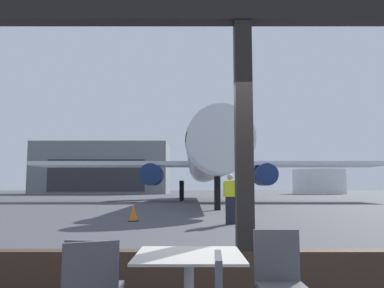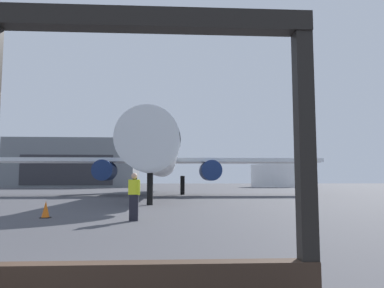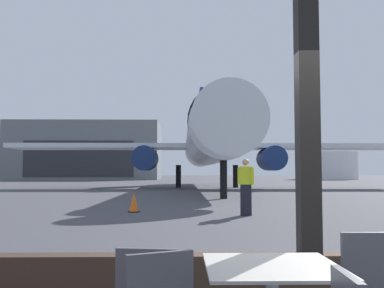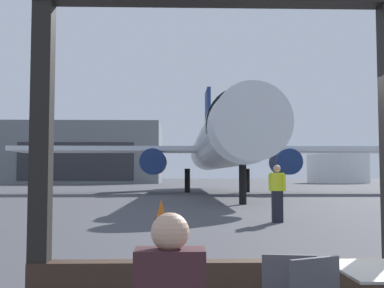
{
  "view_description": "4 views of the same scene",
  "coord_description": "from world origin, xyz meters",
  "px_view_note": "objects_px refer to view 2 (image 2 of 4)",
  "views": [
    {
      "loc": [
        -0.61,
        -4.64,
        1.28
      ],
      "look_at": [
        -0.61,
        18.68,
        3.8
      ],
      "focal_mm": 37.46,
      "sensor_mm": 36.0,
      "label": 1
    },
    {
      "loc": [
        2.1,
        -4.26,
        1.49
      ],
      "look_at": [
        3.16,
        14.83,
        3.35
      ],
      "focal_mm": 34.58,
      "sensor_mm": 36.0,
      "label": 2
    },
    {
      "loc": [
        -1.2,
        -4.27,
        1.35
      ],
      "look_at": [
        -0.77,
        16.99,
        2.66
      ],
      "focal_mm": 41.86,
      "sensor_mm": 36.0,
      "label": 3
    },
    {
      "loc": [
        -2.25,
        -4.95,
        1.46
      ],
      "look_at": [
        -1.77,
        12.53,
        2.57
      ],
      "focal_mm": 44.59,
      "sensor_mm": 36.0,
      "label": 4
    }
  ],
  "objects_px": {
    "airplane": "(158,157)",
    "ground_crew_worker": "(134,196)",
    "traffic_cone": "(46,210)",
    "fuel_storage_tank": "(275,176)",
    "distant_hangar": "(76,164)"
  },
  "relations": [
    {
      "from": "airplane",
      "to": "ground_crew_worker",
      "type": "xyz_separation_m",
      "value": [
        -0.09,
        -21.5,
        -2.75
      ]
    },
    {
      "from": "airplane",
      "to": "traffic_cone",
      "type": "xyz_separation_m",
      "value": [
        -3.65,
        -20.25,
        -3.33
      ]
    },
    {
      "from": "fuel_storage_tank",
      "to": "ground_crew_worker",
      "type": "bearing_deg",
      "value": -110.13
    },
    {
      "from": "airplane",
      "to": "fuel_storage_tank",
      "type": "xyz_separation_m",
      "value": [
        23.01,
        41.52,
        -1.33
      ]
    },
    {
      "from": "fuel_storage_tank",
      "to": "traffic_cone",
      "type": "bearing_deg",
      "value": -113.34
    },
    {
      "from": "distant_hangar",
      "to": "fuel_storage_tank",
      "type": "height_order",
      "value": "distant_hangar"
    },
    {
      "from": "ground_crew_worker",
      "to": "distant_hangar",
      "type": "height_order",
      "value": "distant_hangar"
    },
    {
      "from": "airplane",
      "to": "fuel_storage_tank",
      "type": "height_order",
      "value": "airplane"
    },
    {
      "from": "airplane",
      "to": "ground_crew_worker",
      "type": "bearing_deg",
      "value": -90.24
    },
    {
      "from": "airplane",
      "to": "distant_hangar",
      "type": "bearing_deg",
      "value": 113.22
    },
    {
      "from": "ground_crew_worker",
      "to": "traffic_cone",
      "type": "height_order",
      "value": "ground_crew_worker"
    },
    {
      "from": "traffic_cone",
      "to": "distant_hangar",
      "type": "bearing_deg",
      "value": 103.26
    },
    {
      "from": "traffic_cone",
      "to": "distant_hangar",
      "type": "xyz_separation_m",
      "value": [
        -15.05,
        63.86,
        4.53
      ]
    },
    {
      "from": "ground_crew_worker",
      "to": "distant_hangar",
      "type": "relative_size",
      "value": 0.07
    },
    {
      "from": "airplane",
      "to": "fuel_storage_tank",
      "type": "bearing_deg",
      "value": 61.01
    }
  ]
}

